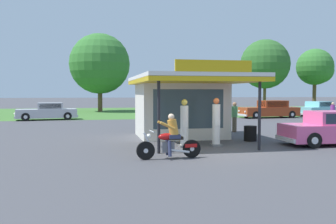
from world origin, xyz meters
name	(u,v)px	position (x,y,z in m)	size (l,w,h in m)	color
ground_plane	(223,152)	(0.00, 0.00, 0.00)	(300.00, 300.00, 0.00)	#424247
grass_verge_strip	(135,112)	(0.00, 30.00, 0.00)	(120.00, 24.00, 0.01)	#3D6B2D
service_station_kiosk	(182,103)	(-0.49, 4.73, 1.79)	(5.01, 7.42, 3.54)	silver
gas_pump_nearside	(184,125)	(-1.19, 1.48, 0.93)	(0.44, 0.44, 2.03)	slate
gas_pump_offside	(216,124)	(0.22, 1.48, 0.95)	(0.44, 0.44, 2.08)	slate
motorcycle_with_rider	(170,140)	(-2.35, -1.06, 0.65)	(2.31, 0.70, 1.58)	black
parked_car_back_row_far_right	(47,112)	(-8.68, 18.93, 0.66)	(5.22, 2.46, 1.45)	#B7B7BC
parked_car_back_row_far_left	(270,110)	(10.92, 17.46, 0.72)	(5.57, 2.22, 1.58)	#993819
parked_car_second_row_spare	(320,109)	(16.79, 18.49, 0.66)	(5.27, 3.17, 1.45)	#7AC6D1
bystander_chatting_near_pumps	(234,116)	(3.14, 6.65, 0.93)	(0.34, 0.34, 1.75)	brown
bystander_standing_back_lot	(333,112)	(13.75, 12.41, 0.80)	(0.34, 0.34, 1.53)	brown
tree_oak_far_left	(265,64)	(17.59, 31.94, 6.05)	(6.52, 6.52, 9.32)	brown
tree_oak_centre	(316,68)	(25.40, 32.26, 5.69)	(5.01, 5.01, 8.34)	brown
tree_oak_left	(100,65)	(-3.93, 31.88, 5.61)	(7.23, 7.23, 9.37)	brown
spare_tire_stack	(250,133)	(2.38, 2.77, 0.36)	(0.60, 0.60, 0.72)	black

